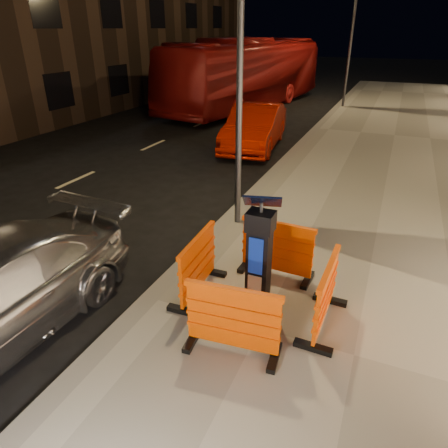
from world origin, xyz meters
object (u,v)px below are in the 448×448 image
at_px(barrier_front, 233,320).
at_px(barrier_bldgside, 326,296).
at_px(barrier_back, 277,249).
at_px(parking_kiosk, 259,257).
at_px(car_red, 254,148).
at_px(bus_doubledecker, 247,107).
at_px(barrier_kerbside, 198,266).

distance_m(barrier_front, barrier_bldgside, 1.34).
relative_size(barrier_front, barrier_back, 1.00).
height_order(parking_kiosk, barrier_front, parking_kiosk).
distance_m(car_red, bus_doubledecker, 8.03).
distance_m(barrier_kerbside, car_red, 8.96).
relative_size(barrier_kerbside, barrier_bldgside, 1.00).
distance_m(parking_kiosk, barrier_back, 1.02).
bearing_deg(barrier_bldgside, bus_doubledecker, 25.02).
bearing_deg(car_red, parking_kiosk, -78.04).
xyz_separation_m(barrier_kerbside, bus_doubledecker, (-5.14, 16.13, -0.63)).
distance_m(barrier_front, barrier_back, 1.90).
relative_size(barrier_back, barrier_bldgside, 1.00).
relative_size(barrier_bldgside, car_red, 0.27).
xyz_separation_m(parking_kiosk, barrier_front, (0.00, -0.95, -0.38)).
xyz_separation_m(barrier_kerbside, barrier_bldgside, (1.90, 0.00, 0.00)).
distance_m(barrier_front, bus_doubledecker, 18.14).
height_order(barrier_front, barrier_kerbside, same).
bearing_deg(barrier_front, car_red, 102.17).
bearing_deg(car_red, barrier_front, -79.84).
bearing_deg(barrier_front, barrier_kerbside, 129.43).
distance_m(parking_kiosk, bus_doubledecker, 17.27).
bearing_deg(barrier_back, barrier_front, -87.57).
xyz_separation_m(barrier_kerbside, car_red, (-2.13, 8.68, -0.63)).
bearing_deg(barrier_back, bus_doubledecker, 114.30).
relative_size(car_red, bus_doubledecker, 0.36).
xyz_separation_m(parking_kiosk, car_red, (-3.08, 8.68, -1.00)).
xyz_separation_m(barrier_back, barrier_bldgside, (0.95, -0.95, 0.00)).
bearing_deg(barrier_kerbside, barrier_bldgside, -92.57).
relative_size(parking_kiosk, bus_doubledecker, 0.14).
distance_m(barrier_kerbside, barrier_bldgside, 1.90).
bearing_deg(barrier_back, parking_kiosk, -87.57).
bearing_deg(barrier_back, barrier_kerbside, -132.57).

